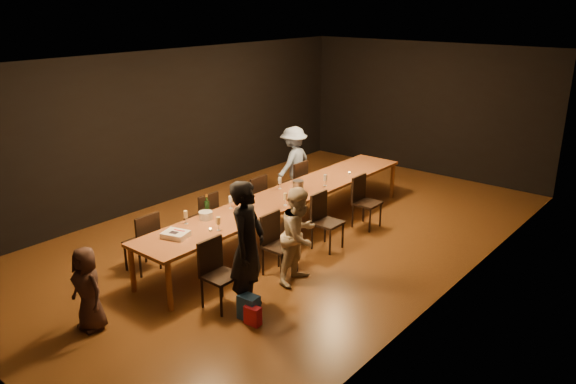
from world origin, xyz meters
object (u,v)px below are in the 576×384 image
Objects in this scene: chair_right_0 at (221,275)px; chair_left_2 at (251,199)px; man_blue at (294,163)px; table at (287,197)px; plate_stack at (206,215)px; chair_right_3 at (367,202)px; chair_right_2 at (328,222)px; chair_left_3 at (293,184)px; chair_left_0 at (141,241)px; ice_bucket at (298,186)px; chair_left_1 at (202,218)px; birthday_cake at (176,235)px; woman_tan at (299,235)px; chair_right_1 at (280,246)px; champagne_bottle at (207,204)px; child at (88,289)px; woman_birthday at (248,247)px.

chair_left_2 is (-1.70, 2.40, 0.00)m from chair_right_0.
man_blue is at bearing -153.34° from chair_right_0.
plate_stack is (-0.24, -1.64, 0.11)m from table.
chair_left_2 is at bearing -54.78° from chair_right_3.
chair_right_2 is 2.08m from chair_left_3.
ice_bucket is (0.92, 2.61, 0.39)m from chair_left_0.
ice_bucket reaches higher than chair_left_3.
chair_right_2 is 2.08m from chair_left_1.
birthday_cake is (-0.90, 0.02, 0.32)m from chair_right_0.
chair_left_1 is 0.65× the size of woman_tan.
chair_left_2 is at bearing 91.63° from birthday_cake.
chair_right_0 is 4.47m from man_blue.
chair_left_0 is at bearing -54.78° from chair_right_1.
chair_right_1 is at bearing -0.00° from chair_right_2.
chair_left_3 is at bearing 125.31° from table.
chair_left_3 is 2.84× the size of champagne_bottle.
chair_left_0 is 2.28× the size of birthday_cake.
chair_left_1 is 1.00× the size of chair_left_2.
chair_left_3 is at bearing 85.68° from birthday_cake.
chair_right_0 and chair_left_0 have the same top height.
chair_right_0 is 1.65m from child.
chair_left_0 reaches higher than table.
chair_left_1 is 4.44× the size of plate_stack.
man_blue is at bearing 10.72° from chair_left_2.
chair_left_3 is 3.68m from birthday_cake.
woman_tan is at bearing 27.51° from birthday_cake.
table is 6.45× the size of chair_right_0.
chair_left_3 is at bearing 0.00° from chair_left_1.
chair_left_0 is 1.03m from plate_stack.
ice_bucket is at bearing -150.91° from chair_right_1.
chair_right_0 is at bearing -90.00° from chair_left_0.
chair_left_2 is at bearing 0.00° from chair_left_0.
chair_right_3 is 1.00× the size of chair_left_0.
chair_left_1 is at bearing 42.60° from woman_birthday.
woman_birthday reaches higher than ice_bucket.
child is (0.81, -2.59, 0.08)m from chair_left_1.
man_blue is at bearing 10.31° from woman_birthday.
chair_left_1 is (-1.70, 0.00, 0.00)m from chair_right_1.
woman_tan is at bearing 18.53° from plate_stack.
man_blue is at bearing 4.31° from chair_left_0.
plate_stack is 1.00× the size of ice_bucket.
chair_left_0 is at bearing -25.28° from chair_right_3.
plate_stack is at bearing 104.00° from woman_tan.
chair_right_3 is 2.99m from champagne_bottle.
chair_right_2 is 2.94m from chair_left_0.
chair_right_2 is at bearing 180.00° from chair_right_1.
chair_left_0 is (-0.85, -2.40, -0.24)m from table.
chair_right_2 is 0.52× the size of woman_birthday.
birthday_cake reaches higher than table.
chair_left_2 is 4.43× the size of ice_bucket.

